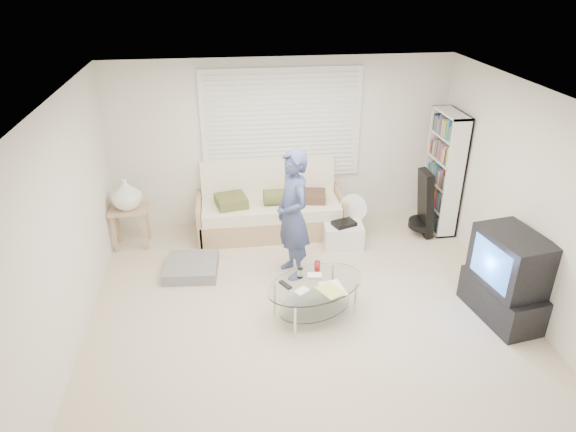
{
  "coord_description": "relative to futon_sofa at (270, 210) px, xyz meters",
  "views": [
    {
      "loc": [
        -0.87,
        -4.96,
        3.7
      ],
      "look_at": [
        -0.16,
        0.3,
        1.03
      ],
      "focal_mm": 32.0,
      "sensor_mm": 36.0,
      "label": 1
    }
  ],
  "objects": [
    {
      "name": "tv_unit",
      "position": [
        2.42,
        -2.4,
        0.17
      ],
      "size": [
        0.66,
        1.04,
        1.05
      ],
      "color": "black",
      "rests_on": "ground"
    },
    {
      "name": "storage_bin",
      "position": [
        0.99,
        -0.59,
        -0.17
      ],
      "size": [
        0.58,
        0.43,
        0.38
      ],
      "color": "white",
      "rests_on": "ground"
    },
    {
      "name": "floor_fan",
      "position": [
        1.16,
        -0.32,
        0.05
      ],
      "size": [
        0.42,
        0.28,
        0.68
      ],
      "color": "white",
      "rests_on": "ground"
    },
    {
      "name": "guitar_case",
      "position": [
        2.22,
        -0.43,
        0.1
      ],
      "size": [
        0.36,
        0.37,
        1.0
      ],
      "color": "black",
      "rests_on": "ground"
    },
    {
      "name": "side_table",
      "position": [
        -2.0,
        -0.18,
        0.42
      ],
      "size": [
        0.52,
        0.42,
        1.03
      ],
      "color": "tan",
      "rests_on": "ground"
    },
    {
      "name": "coffee_table",
      "position": [
        0.29,
        -2.11,
        0.0
      ],
      "size": [
        1.37,
        1.13,
        0.56
      ],
      "color": "silver",
      "rests_on": "ground"
    },
    {
      "name": "grey_floor_pillow",
      "position": [
        -1.14,
        -1.01,
        -0.27
      ],
      "size": [
        0.72,
        0.72,
        0.15
      ],
      "primitive_type": "cube",
      "rotation": [
        0.0,
        0.0,
        -0.08
      ],
      "color": "slate",
      "rests_on": "ground"
    },
    {
      "name": "window_blinds",
      "position": [
        0.22,
        0.32,
        1.21
      ],
      "size": [
        2.32,
        0.08,
        1.62
      ],
      "color": "silver",
      "rests_on": "ground"
    },
    {
      "name": "futon_sofa",
      "position": [
        0.0,
        0.0,
        0.0
      ],
      "size": [
        2.14,
        0.87,
        1.05
      ],
      "color": "tan",
      "rests_on": "ground"
    },
    {
      "name": "standing_person",
      "position": [
        0.16,
        -1.22,
        0.51
      ],
      "size": [
        0.56,
        0.71,
        1.7
      ],
      "primitive_type": "imported",
      "rotation": [
        0.0,
        0.0,
        -1.29
      ],
      "color": "navy",
      "rests_on": "ground"
    },
    {
      "name": "bookshelf",
      "position": [
        2.54,
        -0.2,
        0.55
      ],
      "size": [
        0.28,
        0.76,
        1.79
      ],
      "color": "white",
      "rests_on": "ground"
    },
    {
      "name": "ground",
      "position": [
        0.22,
        -1.88,
        -0.34
      ],
      "size": [
        5.0,
        5.0,
        0.0
      ],
      "primitive_type": "plane",
      "color": "#C2AF97",
      "rests_on": "ground"
    },
    {
      "name": "room_shell",
      "position": [
        0.22,
        -1.4,
        1.29
      ],
      "size": [
        5.02,
        4.52,
        2.51
      ],
      "color": "silver",
      "rests_on": "ground"
    }
  ]
}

